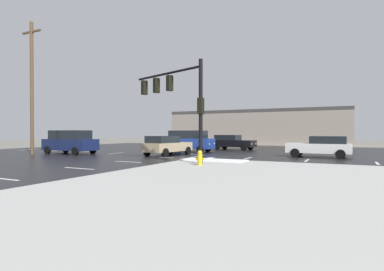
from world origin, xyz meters
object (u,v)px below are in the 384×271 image
sedan_black (232,142)px  suv_navy (70,141)px  sedan_tan (167,145)px  suv_blue (188,141)px  utility_pole_mid (32,86)px  traffic_signal_mast (177,94)px  fire_hydrant (200,158)px  sedan_white (321,146)px

sedan_black → suv_navy: 16.06m
sedan_tan → suv_blue: 4.90m
suv_blue → utility_pole_mid: bearing=-139.6°
traffic_signal_mast → fire_hydrant: (2.17, -1.39, -3.64)m
sedan_black → utility_pole_mid: 19.60m
sedan_white → fire_hydrant: bearing=64.4°
suv_navy → sedan_tan: bearing=-165.8°
fire_hydrant → utility_pole_mid: (-16.38, 2.25, 5.17)m
sedan_tan → traffic_signal_mast: bearing=-137.0°
traffic_signal_mast → fire_hydrant: 4.46m
sedan_black → traffic_signal_mast: bearing=-77.3°
fire_hydrant → sedan_white: size_ratio=0.17×
fire_hydrant → sedan_tan: (-6.03, 6.60, 0.32)m
suv_navy → utility_pole_mid: utility_pole_mid is taller
fire_hydrant → suv_blue: 13.23m
fire_hydrant → sedan_white: sedan_white is taller
traffic_signal_mast → sedan_tan: (-3.85, 5.21, -3.32)m
sedan_white → suv_blue: suv_blue is taller
fire_hydrant → utility_pole_mid: 17.32m
sedan_black → fire_hydrant: bearing=-70.6°
suv_blue → sedan_tan: bearing=-86.4°
suv_navy → utility_pole_mid: (-1.96, -2.19, 4.62)m
sedan_tan → sedan_black: same height
sedan_black → utility_pole_mid: size_ratio=0.43×
utility_pole_mid → traffic_signal_mast: bearing=-3.5°
sedan_black → suv_blue: bearing=-110.7°
traffic_signal_mast → suv_blue: size_ratio=1.18×
sedan_tan → suv_blue: size_ratio=0.95×
traffic_signal_mast → fire_hydrant: bearing=167.4°
traffic_signal_mast → sedan_white: 11.89m
sedan_black → suv_navy: bearing=-124.6°
suv_navy → fire_hydrant: bearing=162.7°
sedan_black → suv_navy: suv_navy is taller
sedan_white → sedan_tan: same height
traffic_signal_mast → sedan_white: (7.42, 8.67, -3.32)m
sedan_white → utility_pole_mid: bearing=21.8°
traffic_signal_mast → sedan_black: 15.71m
traffic_signal_mast → sedan_tan: size_ratio=1.24×
sedan_tan → utility_pole_mid: size_ratio=0.43×
utility_pole_mid → suv_blue: bearing=43.3°
sedan_tan → suv_navy: suv_navy is taller
sedan_white → suv_navy: 20.45m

